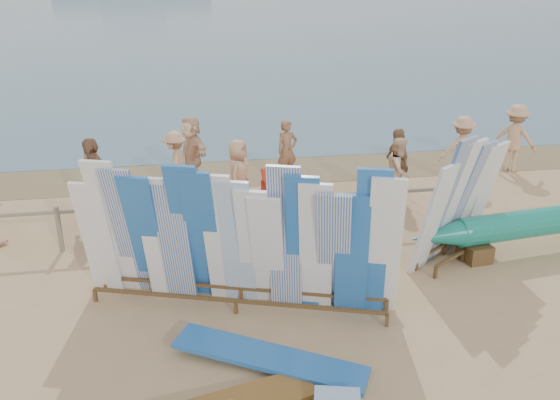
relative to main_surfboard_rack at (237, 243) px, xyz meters
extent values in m
plane|color=tan|center=(-1.14, -0.47, -1.13)|extent=(160.00, 160.00, 0.00)
cube|color=olive|center=(-1.14, 6.73, -1.13)|extent=(40.00, 2.60, 0.01)
cube|color=gray|center=(-1.14, 2.53, -0.33)|extent=(12.00, 0.06, 0.06)
cube|color=gray|center=(-3.14, 2.53, -0.68)|extent=(0.08, 0.08, 0.90)
cube|color=gray|center=(-1.14, 2.53, -0.68)|extent=(0.08, 0.08, 0.90)
cube|color=gray|center=(0.86, 2.53, -0.68)|extent=(0.08, 0.08, 0.90)
cube|color=gray|center=(2.86, 2.53, -0.68)|extent=(0.08, 0.08, 0.90)
cube|color=gray|center=(4.86, 2.53, -0.68)|extent=(0.08, 0.08, 0.90)
cube|color=brown|center=(-0.07, -0.18, -0.90)|extent=(4.44, 1.51, 0.05)
cube|color=brown|center=(0.05, 0.19, -0.90)|extent=(4.44, 1.51, 0.05)
cube|color=white|center=(-2.17, 0.71, -0.10)|extent=(0.63, 0.64, 2.06)
cube|color=white|center=(-1.91, 0.63, 0.10)|extent=(0.68, 0.80, 2.45)
cube|color=silver|center=(-1.65, 0.54, 0.05)|extent=(0.69, 0.84, 2.35)
cube|color=#2363B3|center=(-1.40, 0.46, 0.00)|extent=(0.70, 0.85, 2.25)
cube|color=white|center=(-1.21, 0.40, -0.02)|extent=(0.63, 0.63, 2.20)
cube|color=silver|center=(-0.95, 0.31, -0.07)|extent=(0.62, 0.63, 2.11)
cube|color=#2363B3|center=(-0.70, 0.23, 0.11)|extent=(0.72, 0.92, 2.47)
cube|color=#2363B3|center=(-0.51, 0.17, 0.06)|extent=(0.71, 0.89, 2.38)
cube|color=white|center=(-0.25, 0.08, 0.03)|extent=(0.67, 0.75, 2.32)
cube|color=#88AFDB|center=(0.00, 0.00, -0.01)|extent=(0.65, 0.72, 2.23)
cube|color=white|center=(0.26, -0.09, -0.07)|extent=(0.68, 0.79, 2.12)
cube|color=white|center=(0.44, -0.15, -0.12)|extent=(0.68, 0.79, 2.02)
cube|color=silver|center=(0.70, -0.23, 0.12)|extent=(0.63, 0.64, 2.49)
cube|color=#2363B3|center=(0.96, -0.32, 0.06)|extent=(0.66, 0.74, 2.37)
cube|color=white|center=(1.14, -0.38, 0.01)|extent=(0.66, 0.75, 2.28)
cube|color=silver|center=(1.40, -0.46, -0.05)|extent=(0.70, 0.87, 2.14)
cube|color=#2363B3|center=(1.66, -0.55, -0.07)|extent=(0.62, 0.62, 2.11)
cube|color=#2363B3|center=(1.91, -0.63, 0.13)|extent=(0.65, 0.70, 2.52)
cube|color=white|center=(2.10, -0.69, 0.08)|extent=(0.67, 0.78, 2.41)
cube|color=brown|center=(4.21, 0.86, -0.90)|extent=(1.54, 1.04, 0.05)
cube|color=brown|center=(3.99, 1.19, -0.90)|extent=(1.54, 1.04, 0.05)
cube|color=white|center=(3.40, 0.56, -0.09)|extent=(0.71, 0.72, 2.07)
cube|color=silver|center=(3.69, 0.75, 0.11)|extent=(0.79, 0.84, 2.47)
cube|color=white|center=(3.98, 0.94, 0.06)|extent=(0.80, 0.85, 2.37)
cube|color=silver|center=(4.27, 1.13, 0.01)|extent=(0.80, 0.86, 2.27)
cube|color=white|center=(4.49, 1.28, -0.04)|extent=(0.81, 0.87, 2.17)
cube|color=white|center=(4.78, 1.47, -0.07)|extent=(0.72, 0.73, 2.12)
cube|color=brown|center=(4.46, 0.91, -0.96)|extent=(0.53, 0.61, 0.33)
cylinder|color=#198A77|center=(6.10, 1.12, -0.54)|extent=(4.08, 1.06, 0.55)
cone|color=#198A77|center=(3.64, 0.81, -0.54)|extent=(1.16, 0.65, 0.51)
cube|color=brown|center=(2.06, -0.06, -0.47)|extent=(0.85, 0.63, 0.05)
cube|color=white|center=(2.06, -0.06, -0.23)|extent=(0.44, 0.06, 0.39)
cube|color=#2363B3|center=(0.26, -1.53, -1.13)|extent=(2.65, 1.75, 0.22)
cube|color=#B42913|center=(0.12, 3.60, -0.84)|extent=(0.65, 0.64, 0.04)
cube|color=#B42913|center=(0.23, 3.78, -0.59)|extent=(0.49, 0.39, 0.49)
cube|color=#B42913|center=(-0.93, 3.53, -0.78)|extent=(0.67, 0.62, 0.05)
cube|color=#B42913|center=(-0.97, 3.79, -0.48)|extent=(0.61, 0.26, 0.59)
cube|color=#B42913|center=(1.19, 3.26, -0.56)|extent=(0.70, 0.89, 0.57)
cube|color=#B42913|center=(1.08, 3.55, -0.20)|extent=(0.49, 0.32, 0.36)
imported|color=#8C6042|center=(-2.58, 3.66, -0.18)|extent=(0.98, 1.20, 1.90)
imported|color=beige|center=(-0.56, 5.99, -0.28)|extent=(1.27, 1.61, 1.70)
imported|color=tan|center=(7.76, 5.54, -0.24)|extent=(1.17, 1.11, 1.77)
imported|color=tan|center=(6.03, 4.98, -0.29)|extent=(1.08, 0.45, 1.67)
imported|color=#8C6042|center=(1.79, 5.77, -0.35)|extent=(0.64, 0.49, 1.55)
imported|color=tan|center=(0.41, 4.12, -0.33)|extent=(0.63, 0.86, 1.59)
imported|color=beige|center=(4.02, 3.88, -0.36)|extent=(0.73, 0.81, 1.53)
imported|color=#8C6042|center=(4.07, 4.18, -0.30)|extent=(0.52, 1.01, 1.66)
imported|color=tan|center=(-0.95, 5.18, -0.35)|extent=(0.65, 1.07, 1.55)
camera|label=1|loc=(-0.69, -8.16, 3.96)|focal=38.00mm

